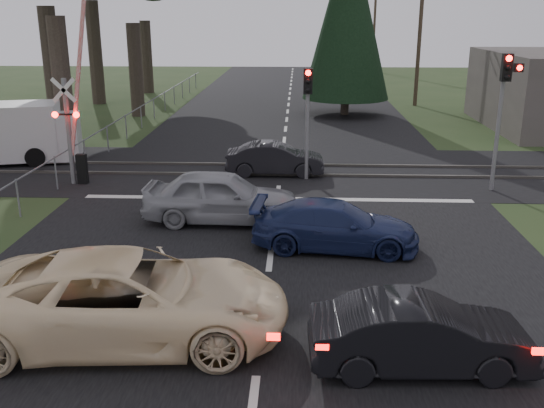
# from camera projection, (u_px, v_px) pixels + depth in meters

# --- Properties ---
(ground) EXTENTS (120.00, 120.00, 0.00)m
(ground) POSITION_uv_depth(u_px,v_px,m) (263.00, 315.00, 12.51)
(ground) COLOR #273B1B
(ground) RESTS_ON ground
(road) EXTENTS (14.00, 100.00, 0.01)m
(road) POSITION_uv_depth(u_px,v_px,m) (279.00, 184.00, 22.03)
(road) COLOR black
(road) RESTS_ON ground
(rail_corridor) EXTENTS (120.00, 8.00, 0.01)m
(rail_corridor) POSITION_uv_depth(u_px,v_px,m) (281.00, 171.00, 23.93)
(rail_corridor) COLOR black
(rail_corridor) RESTS_ON ground
(stop_line) EXTENTS (13.00, 0.35, 0.00)m
(stop_line) POSITION_uv_depth(u_px,v_px,m) (277.00, 199.00, 20.31)
(stop_line) COLOR silver
(stop_line) RESTS_ON ground
(rail_near) EXTENTS (120.00, 0.12, 0.10)m
(rail_near) POSITION_uv_depth(u_px,v_px,m) (280.00, 175.00, 23.16)
(rail_near) COLOR #59544C
(rail_near) RESTS_ON ground
(rail_far) EXTENTS (120.00, 0.12, 0.10)m
(rail_far) POSITION_uv_depth(u_px,v_px,m) (281.00, 165.00, 24.68)
(rail_far) COLOR #59544C
(rail_far) RESTS_ON ground
(crossing_signal) EXTENTS (1.62, 0.38, 6.96)m
(crossing_signal) POSITION_uv_depth(u_px,v_px,m) (75.00, 128.00, 21.51)
(crossing_signal) COLOR slate
(crossing_signal) RESTS_ON ground
(traffic_signal_right) EXTENTS (0.68, 0.48, 4.70)m
(traffic_signal_right) POSITION_uv_depth(u_px,v_px,m) (504.00, 96.00, 20.22)
(traffic_signal_right) COLOR slate
(traffic_signal_right) RESTS_ON ground
(traffic_signal_center) EXTENTS (0.32, 0.48, 4.10)m
(traffic_signal_center) POSITION_uv_depth(u_px,v_px,m) (308.00, 105.00, 21.79)
(traffic_signal_center) COLOR slate
(traffic_signal_center) RESTS_ON ground
(utility_pole_mid) EXTENTS (1.80, 0.26, 9.00)m
(utility_pole_mid) POSITION_uv_depth(u_px,v_px,m) (420.00, 33.00, 39.30)
(utility_pole_mid) COLOR #4C3D2D
(utility_pole_mid) RESTS_ON ground
(utility_pole_far) EXTENTS (1.80, 0.26, 9.00)m
(utility_pole_far) POSITION_uv_depth(u_px,v_px,m) (374.00, 25.00, 63.11)
(utility_pole_far) COLOR #4C3D2D
(utility_pole_far) RESTS_ON ground
(conifer_tree) EXTENTS (5.20, 5.20, 11.00)m
(conifer_tree) POSITION_uv_depth(u_px,v_px,m) (348.00, 12.00, 35.31)
(conifer_tree) COLOR #473D33
(conifer_tree) RESTS_ON ground
(fence_left) EXTENTS (0.10, 36.00, 1.20)m
(fence_left) POSITION_uv_depth(u_px,v_px,m) (149.00, 123.00, 34.26)
(fence_left) COLOR slate
(fence_left) RESTS_ON ground
(cream_coupe) EXTENTS (6.25, 3.25, 1.68)m
(cream_coupe) POSITION_uv_depth(u_px,v_px,m) (128.00, 298.00, 11.40)
(cream_coupe) COLOR #FEE5B6
(cream_coupe) RESTS_ON ground
(dark_hatchback) EXTENTS (3.92, 1.52, 1.27)m
(dark_hatchback) POSITION_uv_depth(u_px,v_px,m) (421.00, 335.00, 10.49)
(dark_hatchback) COLOR black
(dark_hatchback) RESTS_ON ground
(silver_car) EXTENTS (4.62, 1.98, 1.55)m
(silver_car) POSITION_uv_depth(u_px,v_px,m) (221.00, 197.00, 17.89)
(silver_car) COLOR #93949A
(silver_car) RESTS_ON ground
(blue_sedan) EXTENTS (4.50, 2.16, 1.26)m
(blue_sedan) POSITION_uv_depth(u_px,v_px,m) (335.00, 226.00, 15.88)
(blue_sedan) COLOR #1A244E
(blue_sedan) RESTS_ON ground
(dark_car_far) EXTENTS (3.74, 1.33, 1.23)m
(dark_car_far) POSITION_uv_depth(u_px,v_px,m) (275.00, 159.00, 23.20)
(dark_car_far) COLOR black
(dark_car_far) RESTS_ON ground
(white_van) EXTENTS (6.56, 3.74, 2.42)m
(white_van) POSITION_uv_depth(u_px,v_px,m) (3.00, 133.00, 24.91)
(white_van) COLOR silver
(white_van) RESTS_ON ground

